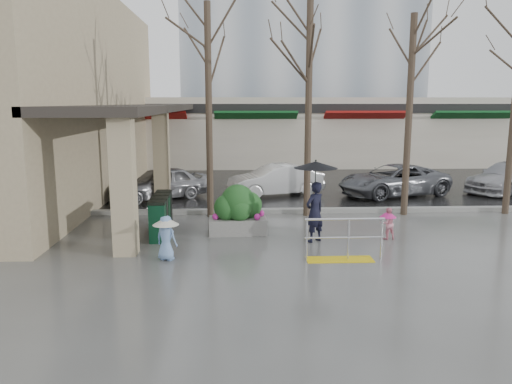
{
  "coord_description": "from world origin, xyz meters",
  "views": [
    {
      "loc": [
        -1.21,
        -12.58,
        3.71
      ],
      "look_at": [
        -0.61,
        0.85,
        1.3
      ],
      "focal_mm": 35.0,
      "sensor_mm": 36.0,
      "label": 1
    }
  ],
  "objects": [
    {
      "name": "child_pink",
      "position": [
        3.0,
        0.58,
        0.5
      ],
      "size": [
        0.48,
        0.46,
        0.89
      ],
      "rotation": [
        0.0,
        0.0,
        3.31
      ],
      "color": "pink",
      "rests_on": "ground"
    },
    {
      "name": "storefront_row",
      "position": [
        2.0,
        17.97,
        2.01
      ],
      "size": [
        34.0,
        6.74,
        4.0
      ],
      "color": "beige",
      "rests_on": "ground"
    },
    {
      "name": "pillar_back",
      "position": [
        -3.9,
        6.0,
        1.75
      ],
      "size": [
        0.55,
        0.55,
        3.5
      ],
      "primitive_type": "cube",
      "color": "tan",
      "rests_on": "ground"
    },
    {
      "name": "woman",
      "position": [
        0.95,
        0.42,
        1.32
      ],
      "size": [
        1.18,
        1.18,
        2.23
      ],
      "rotation": [
        0.0,
        0.0,
        3.78
      ],
      "color": "black",
      "rests_on": "ground"
    },
    {
      "name": "child_blue",
      "position": [
        -2.84,
        -1.02,
        0.65
      ],
      "size": [
        0.63,
        0.63,
        1.09
      ],
      "rotation": [
        0.0,
        0.0,
        2.7
      ],
      "color": "#7499CF",
      "rests_on": "ground"
    },
    {
      "name": "near_building",
      "position": [
        -9.0,
        8.0,
        4.0
      ],
      "size": [
        6.0,
        18.0,
        8.0
      ],
      "primitive_type": "cube",
      "color": "tan",
      "rests_on": "ground"
    },
    {
      "name": "car_c",
      "position": [
        5.22,
        7.02,
        0.63
      ],
      "size": [
        4.96,
        3.42,
        1.26
      ],
      "primitive_type": "imported",
      "rotation": [
        0.0,
        0.0,
        -1.25
      ],
      "color": "slate",
      "rests_on": "ground"
    },
    {
      "name": "tree_west",
      "position": [
        -2.0,
        3.6,
        5.08
      ],
      "size": [
        3.2,
        3.2,
        6.8
      ],
      "color": "#382B21",
      "rests_on": "ground"
    },
    {
      "name": "car_b",
      "position": [
        0.45,
        7.25,
        0.63
      ],
      "size": [
        4.05,
        2.41,
        1.26
      ],
      "primitive_type": "imported",
      "rotation": [
        0.0,
        0.0,
        -1.27
      ],
      "color": "white",
      "rests_on": "ground"
    },
    {
      "name": "tree_mideast",
      "position": [
        4.5,
        3.6,
        4.86
      ],
      "size": [
        3.2,
        3.2,
        6.5
      ],
      "color": "#382B21",
      "rests_on": "ground"
    },
    {
      "name": "ground",
      "position": [
        0.0,
        0.0,
        0.0
      ],
      "size": [
        120.0,
        120.0,
        0.0
      ],
      "primitive_type": "plane",
      "color": "#51514F",
      "rests_on": "ground"
    },
    {
      "name": "curb",
      "position": [
        0.0,
        4.0,
        0.07
      ],
      "size": [
        120.0,
        0.3,
        0.15
      ],
      "primitive_type": "cube",
      "color": "gray",
      "rests_on": "ground"
    },
    {
      "name": "planter",
      "position": [
        -1.1,
        1.38,
        0.68
      ],
      "size": [
        1.66,
        0.97,
        1.43
      ],
      "rotation": [
        0.0,
        0.0,
        0.03
      ],
      "color": "slate",
      "rests_on": "ground"
    },
    {
      "name": "news_boxes",
      "position": [
        -3.29,
        1.34,
        0.57
      ],
      "size": [
        0.49,
        2.03,
        1.13
      ],
      "rotation": [
        0.0,
        0.0,
        0.02
      ],
      "color": "#0C3620",
      "rests_on": "ground"
    },
    {
      "name": "street_asphalt",
      "position": [
        0.0,
        22.0,
        0.01
      ],
      "size": [
        120.0,
        36.0,
        0.01
      ],
      "primitive_type": "cube",
      "color": "black",
      "rests_on": "ground"
    },
    {
      "name": "car_d",
      "position": [
        10.27,
        7.59,
        0.63
      ],
      "size": [
        4.63,
        3.74,
        1.26
      ],
      "primitive_type": "imported",
      "rotation": [
        0.0,
        0.0,
        -1.03
      ],
      "color": "#A9A8AD",
      "rests_on": "ground"
    },
    {
      "name": "pillar_front",
      "position": [
        -3.9,
        -0.5,
        1.75
      ],
      "size": [
        0.55,
        0.55,
        3.5
      ],
      "primitive_type": "cube",
      "color": "tan",
      "rests_on": "ground"
    },
    {
      "name": "canopy_slab",
      "position": [
        -4.8,
        8.0,
        3.62
      ],
      "size": [
        2.8,
        18.0,
        0.25
      ],
      "primitive_type": "cube",
      "color": "#2D2823",
      "rests_on": "pillar_front"
    },
    {
      "name": "handrail",
      "position": [
        1.36,
        -1.2,
        0.38
      ],
      "size": [
        1.9,
        0.5,
        1.03
      ],
      "color": "yellow",
      "rests_on": "ground"
    },
    {
      "name": "tree_midwest",
      "position": [
        1.2,
        3.6,
        5.23
      ],
      "size": [
        3.2,
        3.2,
        7.0
      ],
      "color": "#382B21",
      "rests_on": "ground"
    },
    {
      "name": "car_a",
      "position": [
        -4.1,
        6.66,
        0.63
      ],
      "size": [
        3.95,
        3.12,
        1.26
      ],
      "primitive_type": "imported",
      "rotation": [
        0.0,
        0.0,
        -1.06
      ],
      "color": "#9E9EA2",
      "rests_on": "ground"
    }
  ]
}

